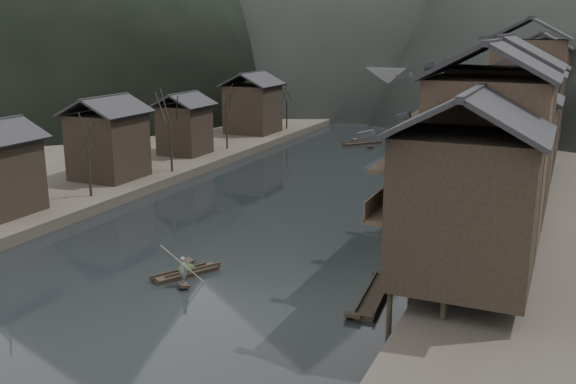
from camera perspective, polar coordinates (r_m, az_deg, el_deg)
The scene contains 12 objects.
water at distance 48.87m, azimuth -4.06°, elevation -4.45°, with size 300.00×300.00×0.00m, color black.
left_bank at distance 99.94m, azimuth -11.11°, elevation 5.40°, with size 40.00×200.00×1.20m, color #2D2823.
stilt_houses at distance 61.00m, azimuth 19.66°, elevation 7.32°, with size 9.00×67.60×17.02m.
left_houses at distance 74.87m, azimuth -10.85°, elevation 6.39°, with size 8.10×53.20×8.73m.
bare_trees at distance 69.38m, azimuth -10.46°, elevation 6.33°, with size 3.88×59.32×7.77m.
moored_sampans at distance 58.49m, azimuth 13.49°, elevation -1.43°, with size 3.06×48.91×0.47m.
midriver_boats at distance 95.82m, azimuth 9.96°, elevation 4.83°, with size 15.34×39.57×0.45m.
stone_bridge at distance 115.35m, azimuth 13.08°, elevation 8.73°, with size 40.00×6.00×9.00m.
hero_sampan at distance 42.78m, azimuth -9.05°, elevation -7.11°, with size 3.01×4.62×0.43m.
cargo_heap at distance 42.79m, azimuth -9.06°, elevation -6.32°, with size 1.06×1.39×0.64m, color black.
boatman at distance 40.82m, azimuth -9.29°, elevation -6.53°, with size 0.64×0.42×1.74m, color #555658.
bamboo_pole at distance 39.87m, azimuth -9.20°, elevation -3.12°, with size 0.06×0.06×4.60m, color #8C7A51.
Camera 1 is at (21.90, -40.76, 15.74)m, focal length 40.00 mm.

